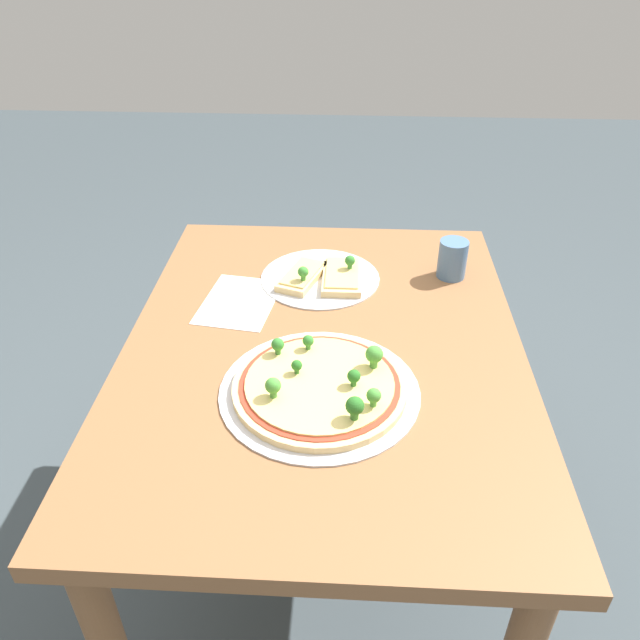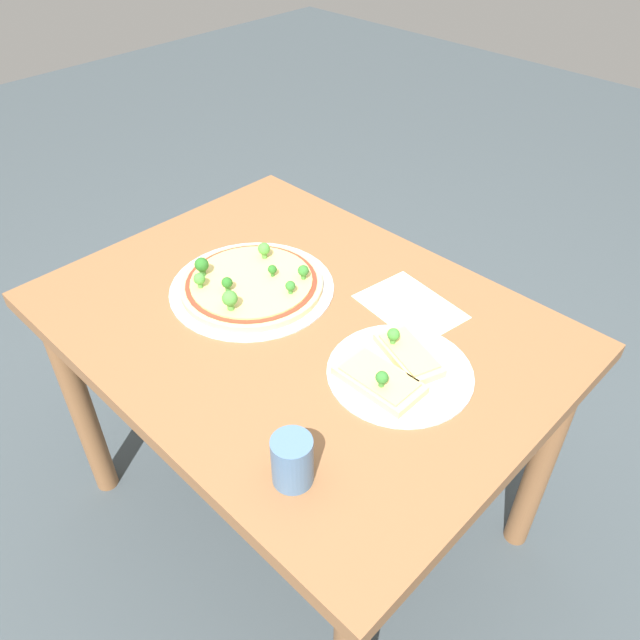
{
  "view_description": "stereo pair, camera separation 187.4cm",
  "coord_description": "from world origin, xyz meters",
  "px_view_note": "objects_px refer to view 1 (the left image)",
  "views": [
    {
      "loc": [
        1.01,
        0.05,
        1.45
      ],
      "look_at": [
        -0.05,
        -0.01,
        0.72
      ],
      "focal_mm": 35.0,
      "sensor_mm": 36.0,
      "label": 1
    },
    {
      "loc": [
        -0.74,
        0.69,
        1.53
      ],
      "look_at": [
        -0.05,
        -0.01,
        0.72
      ],
      "focal_mm": 35.0,
      "sensor_mm": 36.0,
      "label": 2
    }
  ],
  "objects_px": {
    "pizza_tray_slice": "(323,276)",
    "pizza_tray_whole": "(321,386)",
    "drinking_cup": "(452,259)",
    "dining_table": "(323,382)"
  },
  "relations": [
    {
      "from": "dining_table",
      "to": "pizza_tray_slice",
      "type": "xyz_separation_m",
      "value": [
        -0.25,
        -0.01,
        0.11
      ]
    },
    {
      "from": "pizza_tray_whole",
      "to": "drinking_cup",
      "type": "bearing_deg",
      "value": 146.67
    },
    {
      "from": "pizza_tray_slice",
      "to": "pizza_tray_whole",
      "type": "bearing_deg",
      "value": 2.17
    },
    {
      "from": "dining_table",
      "to": "drinking_cup",
      "type": "relative_size",
      "value": 11.58
    },
    {
      "from": "drinking_cup",
      "to": "pizza_tray_slice",
      "type": "bearing_deg",
      "value": -83.25
    },
    {
      "from": "pizza_tray_whole",
      "to": "drinking_cup",
      "type": "xyz_separation_m",
      "value": [
        -0.44,
        0.29,
        0.03
      ]
    },
    {
      "from": "dining_table",
      "to": "pizza_tray_slice",
      "type": "height_order",
      "value": "pizza_tray_slice"
    },
    {
      "from": "dining_table",
      "to": "drinking_cup",
      "type": "bearing_deg",
      "value": 134.77
    },
    {
      "from": "pizza_tray_slice",
      "to": "drinking_cup",
      "type": "distance_m",
      "value": 0.31
    },
    {
      "from": "pizza_tray_whole",
      "to": "dining_table",
      "type": "bearing_deg",
      "value": -179.18
    }
  ]
}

